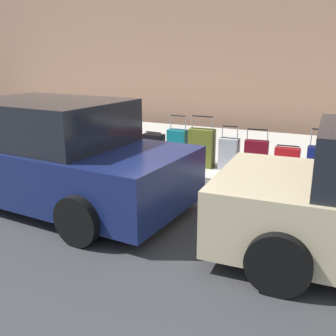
{
  "coord_description": "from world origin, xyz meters",
  "views": [
    {
      "loc": [
        -3.6,
        6.25,
        2.22
      ],
      "look_at": [
        -0.94,
        0.73,
        0.46
      ],
      "focal_mm": 41.19,
      "sensor_mm": 36.0,
      "label": 1
    }
  ],
  "objects": [
    {
      "name": "ground_plane",
      "position": [
        0.0,
        0.0,
        0.0
      ],
      "size": [
        40.0,
        40.0,
        0.0
      ],
      "primitive_type": "plane",
      "color": "#333335"
    },
    {
      "name": "sidewalk_curb",
      "position": [
        0.0,
        -2.5,
        0.07
      ],
      "size": [
        18.0,
        5.0,
        0.14
      ],
      "primitive_type": "cube",
      "color": "#ADA89E",
      "rests_on": "ground_plane"
    },
    {
      "name": "suitcase_navy_1",
      "position": [
        -3.19,
        -0.7,
        0.44
      ],
      "size": [
        0.47,
        0.22,
        0.92
      ],
      "color": "navy",
      "rests_on": "sidewalk_curb"
    },
    {
      "name": "suitcase_red_2",
      "position": [
        -2.62,
        -0.73,
        0.4
      ],
      "size": [
        0.45,
        0.2,
        0.58
      ],
      "color": "red",
      "rests_on": "sidewalk_curb"
    },
    {
      "name": "suitcase_maroon_3",
      "position": [
        -2.06,
        -0.72,
        0.45
      ],
      "size": [
        0.44,
        0.22,
        0.83
      ],
      "color": "maroon",
      "rests_on": "sidewalk_curb"
    },
    {
      "name": "suitcase_silver_4",
      "position": [
        -1.54,
        -0.71,
        0.45
      ],
      "size": [
        0.36,
        0.26,
        0.86
      ],
      "color": "#9EA0A8",
      "rests_on": "sidewalk_curb"
    },
    {
      "name": "suitcase_olive_5",
      "position": [
        -0.99,
        -0.68,
        0.52
      ],
      "size": [
        0.5,
        0.26,
        1.01
      ],
      "color": "#59601E",
      "rests_on": "sidewalk_curb"
    },
    {
      "name": "suitcase_teal_6",
      "position": [
        -0.43,
        -0.8,
        0.48
      ],
      "size": [
        0.41,
        0.28,
        0.98
      ],
      "color": "#0F606B",
      "rests_on": "sidewalk_curb"
    },
    {
      "name": "suitcase_black_7",
      "position": [
        0.11,
        -0.74,
        0.41
      ],
      "size": [
        0.44,
        0.28,
        0.6
      ],
      "color": "black",
      "rests_on": "sidewalk_curb"
    },
    {
      "name": "suitcase_navy_8",
      "position": [
        0.66,
        -0.73,
        0.45
      ],
      "size": [
        0.43,
        0.26,
        0.95
      ],
      "color": "navy",
      "rests_on": "sidewalk_curb"
    },
    {
      "name": "suitcase_red_9",
      "position": [
        1.17,
        -0.69,
        0.51
      ],
      "size": [
        0.37,
        0.27,
        0.98
      ],
      "color": "red",
      "rests_on": "sidewalk_curb"
    },
    {
      "name": "suitcase_maroon_10",
      "position": [
        1.68,
        -0.76,
        0.47
      ],
      "size": [
        0.44,
        0.26,
        0.91
      ],
      "color": "maroon",
      "rests_on": "sidewalk_curb"
    },
    {
      "name": "suitcase_silver_11",
      "position": [
        2.23,
        -0.72,
        0.51
      ],
      "size": [
        0.45,
        0.22,
        0.79
      ],
      "color": "#9EA0A8",
      "rests_on": "sidewalk_curb"
    },
    {
      "name": "fire_hydrant",
      "position": [
        3.07,
        -0.72,
        0.53
      ],
      "size": [
        0.39,
        0.21,
        0.75
      ],
      "color": "red",
      "rests_on": "sidewalk_curb"
    },
    {
      "name": "bollard_post",
      "position": [
        3.57,
        -0.57,
        0.5
      ],
      "size": [
        0.13,
        0.13,
        0.73
      ],
      "primitive_type": "cylinder",
      "color": "brown",
      "rests_on": "sidewalk_curb"
    },
    {
      "name": "parked_car_navy_1",
      "position": [
        0.57,
        1.82,
        0.76
      ],
      "size": [
        4.53,
        2.29,
        1.61
      ],
      "color": "#141E4C",
      "rests_on": "ground_plane"
    }
  ]
}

